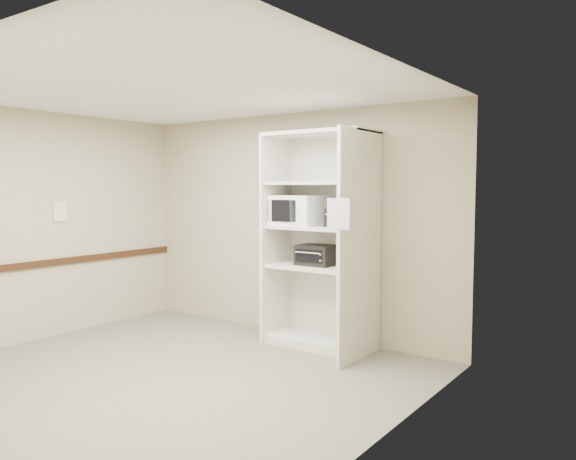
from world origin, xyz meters
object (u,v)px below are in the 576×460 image
Objects in this scene: shelving_unit at (324,247)px; microwave at (298,210)px; toaster_oven_upper at (344,218)px; toaster_oven_lower at (316,255)px.

shelving_unit is 4.27× the size of microwave.
shelving_unit is at bearing 177.93° from toaster_oven_upper.
toaster_oven_upper is 0.57m from toaster_oven_lower.
toaster_oven_lower is (-0.11, 0.01, -0.10)m from shelving_unit.
shelving_unit reaches higher than toaster_oven_upper.
microwave is 0.55m from toaster_oven_lower.
toaster_oven_upper is at bearing 6.16° from microwave.
toaster_oven_lower is (-0.37, 0.01, -0.44)m from toaster_oven_upper.
microwave is 1.58× the size of toaster_oven_upper.
shelving_unit is 6.75× the size of toaster_oven_upper.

